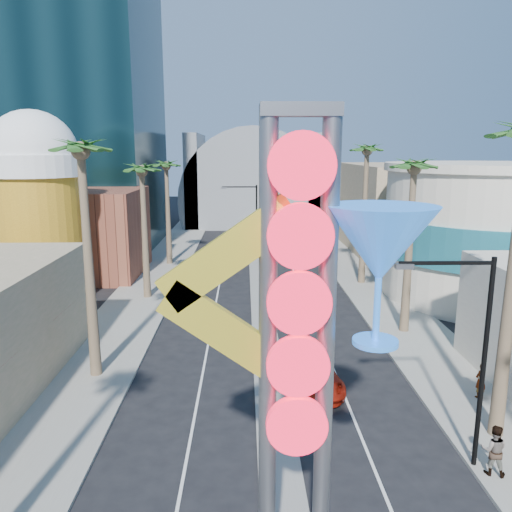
{
  "coord_description": "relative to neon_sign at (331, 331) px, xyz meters",
  "views": [
    {
      "loc": [
        -1.24,
        -8.27,
        11.53
      ],
      "look_at": [
        -0.57,
        21.1,
        5.29
      ],
      "focal_mm": 35.0,
      "sensor_mm": 36.0,
      "label": 1
    }
  ],
  "objects": [
    {
      "name": "sidewalk_west",
      "position": [
        -10.32,
        32.04,
        -7.23
      ],
      "size": [
        5.0,
        100.0,
        0.15
      ],
      "primitive_type": "cube",
      "color": "gray",
      "rests_on": "ground"
    },
    {
      "name": "sidewalk_east",
      "position": [
        8.68,
        32.04,
        -7.23
      ],
      "size": [
        5.0,
        100.0,
        0.15
      ],
      "primitive_type": "cube",
      "color": "gray",
      "rests_on": "ground"
    },
    {
      "name": "median",
      "position": [
        -0.82,
        35.04,
        -7.23
      ],
      "size": [
        1.6,
        84.0,
        0.15
      ],
      "primitive_type": "cube",
      "color": "gray",
      "rests_on": "ground"
    },
    {
      "name": "hotel_tower",
      "position": [
        -22.82,
        49.04,
        17.69
      ],
      "size": [
        20.0,
        20.0,
        50.0
      ],
      "primitive_type": "cube",
      "color": "black",
      "rests_on": "ground"
    },
    {
      "name": "brick_filler_west",
      "position": [
        -16.82,
        35.04,
        -3.31
      ],
      "size": [
        10.0,
        10.0,
        8.0
      ],
      "primitive_type": "cube",
      "color": "brown",
      "rests_on": "ground"
    },
    {
      "name": "filler_east",
      "position": [
        15.18,
        45.04,
        -2.31
      ],
      "size": [
        10.0,
        20.0,
        10.0
      ],
      "primitive_type": "cube",
      "color": "#9C8D65",
      "rests_on": "ground"
    },
    {
      "name": "beer_mug",
      "position": [
        -17.82,
        27.04,
        0.54
      ],
      "size": [
        7.0,
        7.0,
        14.5
      ],
      "color": "#AE7617",
      "rests_on": "ground"
    },
    {
      "name": "turquoise_building",
      "position": [
        17.18,
        27.04,
        -2.06
      ],
      "size": [
        16.6,
        16.6,
        10.6
      ],
      "color": "beige",
      "rests_on": "ground"
    },
    {
      "name": "canopy",
      "position": [
        -0.82,
        69.04,
        -3.0
      ],
      "size": [
        22.0,
        16.0,
        22.0
      ],
      "color": "slate",
      "rests_on": "ground"
    },
    {
      "name": "neon_sign",
      "position": [
        0.0,
        0.0,
        0.0
      ],
      "size": [
        6.53,
        2.6,
        12.55
      ],
      "color": "gray",
      "rests_on": "ground"
    },
    {
      "name": "streetlight_0",
      "position": [
        -0.27,
        17.04,
        -2.43
      ],
      "size": [
        3.79,
        0.25,
        8.0
      ],
      "color": "black",
      "rests_on": "ground"
    },
    {
      "name": "streetlight_1",
      "position": [
        -1.36,
        41.04,
        -2.43
      ],
      "size": [
        3.79,
        0.25,
        8.0
      ],
      "color": "black",
      "rests_on": "ground"
    },
    {
      "name": "streetlight_2",
      "position": [
        5.91,
        5.04,
        -2.47
      ],
      "size": [
        3.45,
        0.25,
        8.0
      ],
      "color": "black",
      "rests_on": "ground"
    },
    {
      "name": "palm_1",
      "position": [
        -9.82,
        13.04,
        3.52
      ],
      "size": [
        2.4,
        2.4,
        12.7
      ],
      "color": "brown",
      "rests_on": "ground"
    },
    {
      "name": "palm_2",
      "position": [
        -9.82,
        27.04,
        2.17
      ],
      "size": [
        2.4,
        2.4,
        11.2
      ],
      "color": "brown",
      "rests_on": "ground"
    },
    {
      "name": "palm_3",
      "position": [
        -9.82,
        39.04,
        2.17
      ],
      "size": [
        2.4,
        2.4,
        11.2
      ],
      "color": "brown",
      "rests_on": "ground"
    },
    {
      "name": "palm_6",
      "position": [
        8.18,
        19.04,
        2.62
      ],
      "size": [
        2.4,
        2.4,
        11.7
      ],
      "color": "brown",
      "rests_on": "ground"
    },
    {
      "name": "palm_7",
      "position": [
        8.18,
        31.04,
        3.52
      ],
      "size": [
        2.4,
        2.4,
        12.7
      ],
      "color": "brown",
      "rests_on": "ground"
    },
    {
      "name": "red_pickup",
      "position": [
        1.13,
        11.64,
        -6.55
      ],
      "size": [
        3.06,
        5.68,
        1.52
      ],
      "primitive_type": "imported",
      "rotation": [
        0.0,
        0.0,
        0.1
      ],
      "color": "#B81F0E",
      "rests_on": "ground"
    },
    {
      "name": "pedestrian_a",
      "position": [
        8.94,
        10.1,
        -6.32
      ],
      "size": [
        0.71,
        0.59,
        1.68
      ],
      "primitive_type": "imported",
      "rotation": [
        0.0,
        0.0,
        3.5
      ],
      "color": "gray",
      "rests_on": "sidewalk_east"
    },
    {
      "name": "pedestrian_b",
      "position": [
        6.77,
        4.48,
        -6.22
      ],
      "size": [
        1.1,
        0.97,
        1.88
      ],
      "primitive_type": "imported",
      "rotation": [
        0.0,
        0.0,
        2.8
      ],
      "color": "gray",
      "rests_on": "sidewalk_east"
    }
  ]
}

